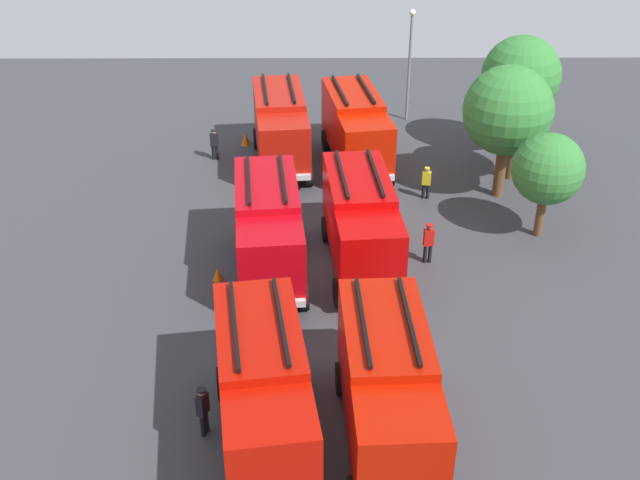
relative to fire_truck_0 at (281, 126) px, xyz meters
name	(u,v)px	position (x,y,z in m)	size (l,w,h in m)	color
ground_plane	(320,269)	(10.26, 1.99, -2.15)	(56.62, 56.62, 0.00)	#38383D
fire_truck_0	(281,126)	(0.00, 0.00, 0.00)	(7.42, 3.38, 3.88)	#AD160C
fire_truck_1	(268,227)	(10.50, -0.09, 0.00)	(7.40, 3.30, 3.88)	#B5070F
fire_truck_2	(263,388)	(20.05, 0.25, 0.00)	(7.48, 3.59, 3.88)	#AC0D04
fire_truck_3	(356,127)	(0.15, 3.91, 0.00)	(7.49, 3.63, 3.88)	#BC1503
fire_truck_4	(361,221)	(10.02, 3.66, 0.00)	(7.38, 3.25, 3.88)	#BA0505
fire_truck_5	(388,386)	(19.97, 3.95, 0.00)	(7.30, 3.01, 3.88)	#B01203
firefighter_1	(428,241)	(9.76, 6.52, -1.11)	(0.30, 0.44, 1.83)	black
firefighter_2	(203,409)	(19.69, -1.66, -1.13)	(0.48, 0.39, 1.81)	black
firefighter_3	(426,181)	(3.96, 7.15, -1.24)	(0.31, 0.46, 1.64)	black
firefighter_4	(214,143)	(-0.60, -3.57, -1.20)	(0.28, 0.43, 1.70)	black
tree_0	(521,76)	(-1.52, 12.52, 2.14)	(4.12, 4.12, 6.38)	brown
tree_1	(518,111)	(1.72, 11.71, 1.48)	(3.49, 3.49, 5.41)	brown
tree_2	(508,111)	(3.63, 10.73, 2.22)	(4.19, 4.19, 6.50)	brown
tree_3	(548,169)	(7.50, 11.75, 1.09)	(3.11, 3.11, 4.83)	brown
traffic_cone_0	(218,274)	(11.08, -2.18, -1.86)	(0.42, 0.42, 0.59)	#F2600C
traffic_cone_1	(246,139)	(-2.51, -2.08, -1.78)	(0.52, 0.52, 0.74)	#F2600C
lamppost	(410,57)	(-6.22, 7.25, 1.68)	(0.36, 0.36, 6.53)	slate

